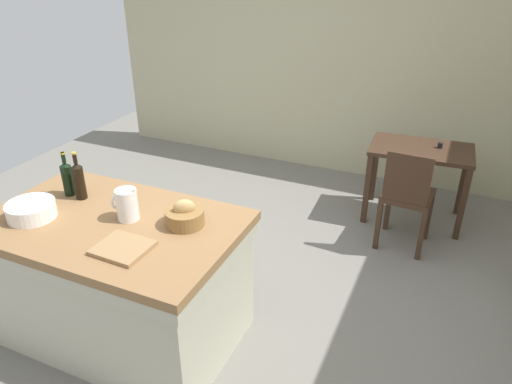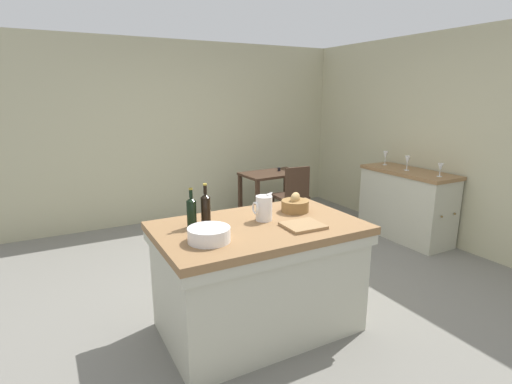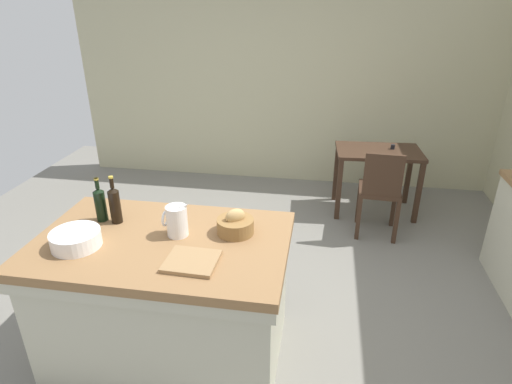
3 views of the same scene
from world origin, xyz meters
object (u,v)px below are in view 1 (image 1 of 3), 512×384
island_table (119,276)px  pitcher (127,204)px  bread_basket (185,216)px  cutting_board (123,248)px  wine_bottle_amber (67,178)px  wine_bottle_dark (79,180)px  wooden_chair (407,196)px  wash_bowl (31,210)px  writing_desk (420,160)px

island_table → pitcher: 0.52m
pitcher → bread_basket: pitcher is taller
pitcher → cutting_board: size_ratio=0.83×
bread_basket → wine_bottle_amber: (-0.91, 0.02, 0.06)m
pitcher → wine_bottle_amber: wine_bottle_amber is taller
wine_bottle_amber → pitcher: bearing=-10.6°
wine_bottle_dark → wine_bottle_amber: bearing=174.7°
wooden_chair → pitcher: bearing=-129.3°
wooden_chair → cutting_board: 2.44m
pitcher → wash_bowl: pitcher is taller
bread_basket → island_table: bearing=-160.7°
wooden_chair → wine_bottle_dark: size_ratio=2.83×
writing_desk → pitcher: 2.77m
wine_bottle_dark → wooden_chair: bearing=41.4°
wash_bowl → bread_basket: bread_basket is taller
pitcher → wine_bottle_dark: bearing=168.1°
pitcher → wash_bowl: bearing=-157.8°
wash_bowl → wine_bottle_amber: bearing=91.0°
wine_bottle_dark → wine_bottle_amber: wine_bottle_dark is taller
wooden_chair → wine_bottle_dark: 2.57m
writing_desk → wooden_chair: wooden_chair is taller
island_table → cutting_board: 0.54m
writing_desk → bread_basket: size_ratio=4.01×
writing_desk → pitcher: pitcher is taller
wine_bottle_dark → wash_bowl: bearing=-107.9°
wash_bowl → wine_bottle_amber: 0.34m
wine_bottle_dark → wine_bottle_amber: size_ratio=1.08×
pitcher → wine_bottle_dark: 0.46m
cutting_board → wash_bowl: bearing=175.2°
wash_bowl → cutting_board: size_ratio=1.01×
writing_desk → cutting_board: cutting_board is taller
pitcher → wash_bowl: size_ratio=0.82×
island_table → wash_bowl: wash_bowl is taller
island_table → wine_bottle_amber: 0.73m
island_table → pitcher: (0.08, 0.07, 0.51)m
island_table → cutting_board: cutting_board is taller
wash_bowl → pitcher: bearing=22.2°
cutting_board → wine_bottle_dark: (-0.62, 0.38, 0.12)m
writing_desk → wine_bottle_amber: wine_bottle_amber is taller
wash_bowl → wine_bottle_dark: 0.34m
island_table → pitcher: bearing=39.9°
wooden_chair → pitcher: (-1.44, -1.76, 0.48)m
wooden_chair → wine_bottle_amber: wine_bottle_amber is taller
wine_bottle_dark → pitcher: bearing=-11.9°
wine_bottle_dark → bread_basket: bearing=-0.8°
cutting_board → bread_basket: bearing=64.8°
wine_bottle_amber → island_table: bearing=-20.2°
island_table → cutting_board: size_ratio=5.43×
island_table → wooden_chair: bearing=50.2°
wine_bottle_amber → cutting_board: bearing=-28.0°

